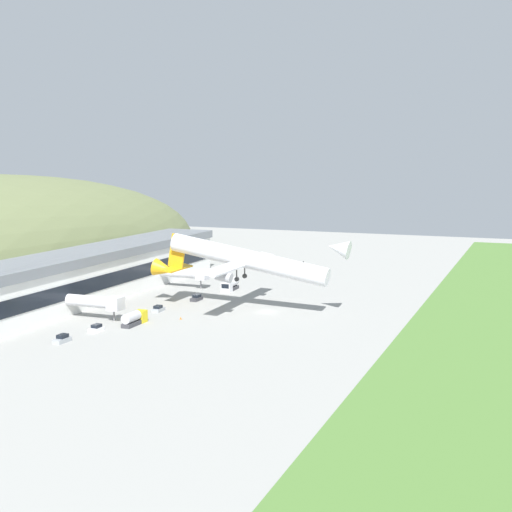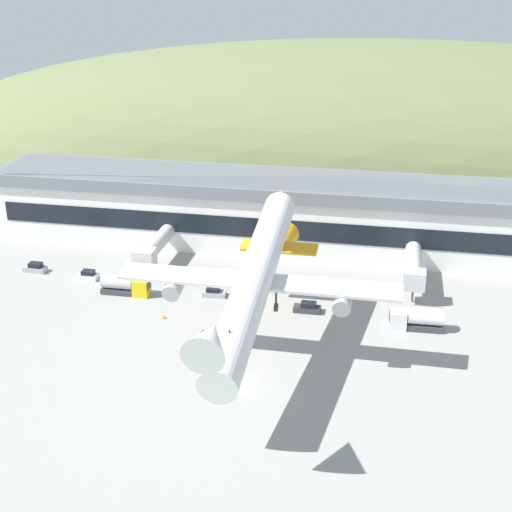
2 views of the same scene
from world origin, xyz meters
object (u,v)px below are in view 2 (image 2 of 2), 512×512
object	(u,v)px
cargo_airplane	(256,278)
traffic_cone_0	(164,317)
service_car_1	(308,308)
jetway_1	(414,267)
service_car_0	(35,268)
jetway_0	(154,247)
service_car_2	(214,292)
service_car_3	(88,275)
fuel_truck	(417,319)
box_truck	(125,285)
terminal_building	(290,208)

from	to	relation	value
cargo_airplane	traffic_cone_0	distance (m)	21.26
service_car_1	jetway_1	bearing A→B (deg)	34.85
service_car_0	service_car_1	bearing A→B (deg)	-7.07
service_car_0	cargo_airplane	bearing A→B (deg)	-26.49
jetway_1	cargo_airplane	bearing A→B (deg)	-128.06
jetway_0	service_car_2	size ratio (longest dim) A/B	3.77
service_car_0	service_car_3	bearing A→B (deg)	-6.38
cargo_airplane	service_car_0	distance (m)	48.26
service_car_0	service_car_3	distance (m)	9.95
jetway_0	service_car_0	bearing A→B (deg)	-165.60
fuel_truck	traffic_cone_0	size ratio (longest dim) A/B	13.23
jetway_0	box_truck	world-z (taller)	jetway_0
traffic_cone_0	service_car_0	bearing A→B (deg)	155.65
jetway_1	fuel_truck	distance (m)	13.26
traffic_cone_0	terminal_building	bearing A→B (deg)	66.95
terminal_building	box_truck	size ratio (longest dim) A/B	13.97
service_car_0	service_car_2	bearing A→B (deg)	-5.90
jetway_1	box_truck	distance (m)	45.39
box_truck	traffic_cone_0	bearing A→B (deg)	-38.57
box_truck	cargo_airplane	bearing A→B (deg)	-33.22
terminal_building	jetway_0	bearing A→B (deg)	-144.04
jetway_1	fuel_truck	world-z (taller)	jetway_1
jetway_1	traffic_cone_0	world-z (taller)	jetway_1
cargo_airplane	service_car_0	xyz separation A→B (m)	(-42.03, 20.94, -11.13)
service_car_2	jetway_1	bearing A→B (deg)	15.04
fuel_truck	service_car_2	bearing A→B (deg)	171.07
service_car_0	fuel_truck	size ratio (longest dim) A/B	0.51
fuel_truck	jetway_0	bearing A→B (deg)	163.13
jetway_0	service_car_3	size ratio (longest dim) A/B	3.83
service_car_2	traffic_cone_0	xyz separation A→B (m)	(-5.32, -8.72, -0.33)
fuel_truck	service_car_1	bearing A→B (deg)	171.64
box_truck	traffic_cone_0	world-z (taller)	box_truck
box_truck	fuel_truck	bearing A→B (deg)	-3.72
service_car_1	cargo_airplane	bearing A→B (deg)	-107.82
jetway_1	terminal_building	bearing A→B (deg)	145.44
service_car_3	fuel_truck	size ratio (longest dim) A/B	0.48
cargo_airplane	box_truck	world-z (taller)	cargo_airplane
service_car_3	service_car_2	bearing A→B (deg)	-5.68
service_car_0	traffic_cone_0	distance (m)	29.15
terminal_building	service_car_2	world-z (taller)	terminal_building
box_truck	service_car_2	bearing A→B (deg)	8.04
service_car_0	fuel_truck	world-z (taller)	fuel_truck
fuel_truck	terminal_building	bearing A→B (deg)	128.68
fuel_truck	service_car_0	bearing A→B (deg)	172.60
service_car_0	jetway_1	bearing A→B (deg)	4.47
terminal_building	traffic_cone_0	xyz separation A→B (m)	(-13.64, -32.06, -6.94)
box_truck	terminal_building	bearing A→B (deg)	48.81
service_car_3	box_truck	bearing A→B (deg)	-26.88
cargo_airplane	service_car_1	xyz separation A→B (m)	(4.86, 15.13, -11.16)
jetway_1	box_truck	size ratio (longest dim) A/B	1.82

